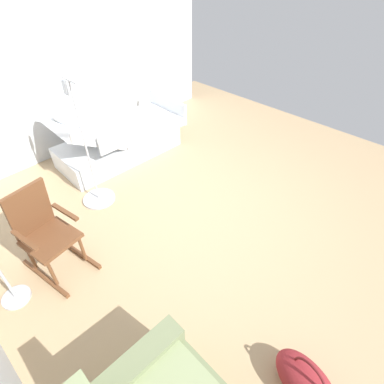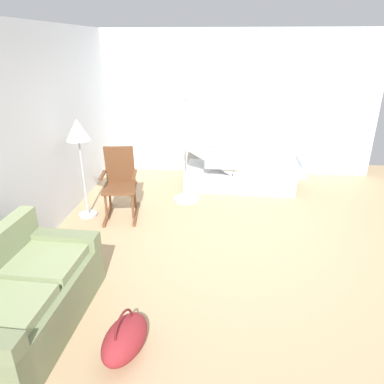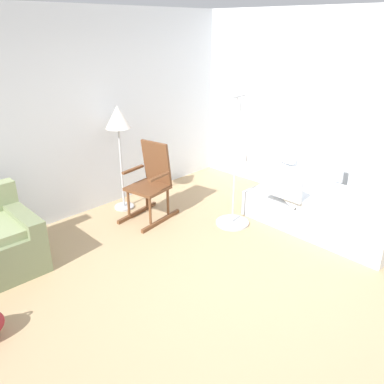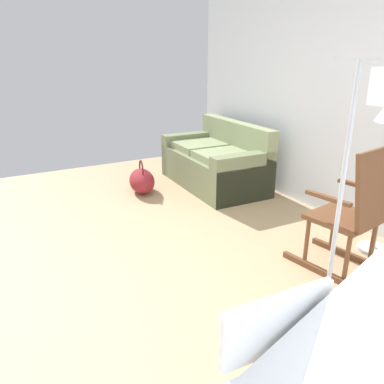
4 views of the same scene
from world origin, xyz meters
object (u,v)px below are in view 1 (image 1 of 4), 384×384
Objects in this scene: hospital_bed at (118,139)px; iv_pole at (96,185)px; duffel_bag at (306,382)px; rocking_chair at (45,233)px.

hospital_bed is 1.24× the size of iv_pole.
iv_pole is at bearing -3.28° from duffel_bag.
duffel_bag is 0.37× the size of iv_pole.
iv_pole reaches higher than rocking_chair.
duffel_bag is at bearing 176.72° from iv_pole.
rocking_chair is 2.75m from duffel_bag.
iv_pole is (-0.71, 0.90, -0.06)m from hospital_bed.
iv_pole is at bearing -57.07° from rocking_chair.
hospital_bed is 3.40× the size of duffel_bag.
rocking_chair is (-1.31, 1.84, 0.20)m from hospital_bed.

